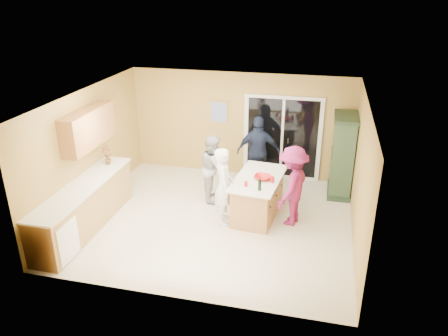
% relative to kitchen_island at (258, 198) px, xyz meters
% --- Properties ---
extents(floor, '(5.50, 5.50, 0.00)m').
position_rel_kitchen_island_xyz_m(floor, '(-0.80, -0.41, -0.41)').
color(floor, beige).
rests_on(floor, ground).
extents(ceiling, '(5.50, 5.00, 0.10)m').
position_rel_kitchen_island_xyz_m(ceiling, '(-0.80, -0.41, 2.19)').
color(ceiling, white).
rests_on(ceiling, wall_back).
extents(wall_back, '(5.50, 0.10, 2.60)m').
position_rel_kitchen_island_xyz_m(wall_back, '(-0.80, 2.09, 0.89)').
color(wall_back, '#DDB55B').
rests_on(wall_back, ground).
extents(wall_front, '(5.50, 0.10, 2.60)m').
position_rel_kitchen_island_xyz_m(wall_front, '(-0.80, -2.91, 0.89)').
color(wall_front, '#DDB55B').
rests_on(wall_front, ground).
extents(wall_left, '(0.10, 5.00, 2.60)m').
position_rel_kitchen_island_xyz_m(wall_left, '(-3.55, -0.41, 0.89)').
color(wall_left, '#DDB55B').
rests_on(wall_left, ground).
extents(wall_right, '(0.10, 5.00, 2.60)m').
position_rel_kitchen_island_xyz_m(wall_right, '(1.95, -0.41, 0.89)').
color(wall_right, '#DDB55B').
rests_on(wall_right, ground).
extents(left_cabinet_run, '(0.65, 3.05, 1.24)m').
position_rel_kitchen_island_xyz_m(left_cabinet_run, '(-3.25, -1.46, 0.05)').
color(left_cabinet_run, '#AB8142').
rests_on(left_cabinet_run, floor).
extents(upper_cabinets, '(0.35, 1.60, 0.75)m').
position_rel_kitchen_island_xyz_m(upper_cabinets, '(-3.38, -0.61, 1.46)').
color(upper_cabinets, '#AB8142').
rests_on(upper_cabinets, wall_left).
extents(sliding_door, '(1.90, 0.07, 2.10)m').
position_rel_kitchen_island_xyz_m(sliding_door, '(0.25, 2.05, 0.64)').
color(sliding_door, silver).
rests_on(sliding_door, floor).
extents(framed_picture, '(0.46, 0.04, 0.56)m').
position_rel_kitchen_island_xyz_m(framed_picture, '(-1.35, 2.07, 1.19)').
color(framed_picture, '#A47E52').
rests_on(framed_picture, wall_back).
extents(kitchen_island, '(1.06, 1.74, 0.87)m').
position_rel_kitchen_island_xyz_m(kitchen_island, '(0.00, 0.00, 0.00)').
color(kitchen_island, '#AB8142').
rests_on(kitchen_island, floor).
extents(green_hutch, '(0.54, 1.02, 1.88)m').
position_rel_kitchen_island_xyz_m(green_hutch, '(1.69, 1.49, 0.51)').
color(green_hutch, '#223825').
rests_on(green_hutch, floor).
extents(woman_white, '(0.53, 0.67, 1.62)m').
position_rel_kitchen_island_xyz_m(woman_white, '(-0.63, -0.44, 0.40)').
color(woman_white, white).
rests_on(woman_white, floor).
extents(woman_grey, '(0.77, 0.87, 1.51)m').
position_rel_kitchen_island_xyz_m(woman_grey, '(-1.09, 0.53, 0.35)').
color(woman_grey, '#A6A5A8').
rests_on(woman_grey, floor).
extents(woman_navy, '(1.07, 0.60, 1.73)m').
position_rel_kitchen_island_xyz_m(woman_navy, '(-0.24, 1.47, 0.46)').
color(woman_navy, '#1A2139').
rests_on(woman_navy, floor).
extents(woman_magenta, '(0.91, 1.20, 1.65)m').
position_rel_kitchen_island_xyz_m(woman_magenta, '(0.71, -0.15, 0.42)').
color(woman_magenta, maroon).
rests_on(woman_magenta, floor).
extents(serving_bowl, '(0.37, 0.37, 0.08)m').
position_rel_kitchen_island_xyz_m(serving_bowl, '(0.09, -0.07, 0.51)').
color(serving_bowl, red).
rests_on(serving_bowl, kitchen_island).
extents(tulip_vase, '(0.22, 0.15, 0.42)m').
position_rel_kitchen_island_xyz_m(tulip_vase, '(-3.25, -0.21, 0.74)').
color(tulip_vase, '#A7101A').
rests_on(tulip_vase, left_cabinet_run).
extents(tumbler_near, '(0.09, 0.09, 0.10)m').
position_rel_kitchen_island_xyz_m(tumbler_near, '(-0.18, -0.47, 0.51)').
color(tumbler_near, red).
rests_on(tumbler_near, kitchen_island).
extents(tumbler_far, '(0.09, 0.09, 0.12)m').
position_rel_kitchen_island_xyz_m(tumbler_far, '(0.30, -0.16, 0.53)').
color(tumbler_far, red).
rests_on(tumbler_far, kitchen_island).
extents(wine_bottle, '(0.07, 0.07, 0.28)m').
position_rel_kitchen_island_xyz_m(wine_bottle, '(0.11, -0.58, 0.57)').
color(wine_bottle, black).
rests_on(wine_bottle, kitchen_island).
extents(white_plate, '(0.21, 0.21, 0.01)m').
position_rel_kitchen_island_xyz_m(white_plate, '(-0.05, -0.17, 0.47)').
color(white_plate, silver).
rests_on(white_plate, kitchen_island).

